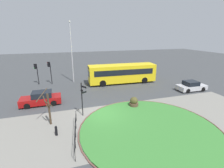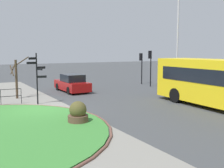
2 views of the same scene
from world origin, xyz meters
The scene contains 9 objects.
ground centered at (0.00, 0.00, 0.00)m, with size 120.00×120.00×0.00m, color #3D3F42.
sidewalk_paving centered at (0.00, -2.00, 0.01)m, with size 32.00×7.99×0.02m, color gray.
signpost_directional centered at (-1.94, 0.39, 2.00)m, with size 0.55×1.26×3.40m.
car_near_lane centered at (-6.11, 4.46, 0.70)m, with size 4.38×1.86×1.53m.
traffic_light_near centered at (-5.48, 12.54, 2.62)m, with size 0.49×0.30×3.57m.
traffic_light_far centered at (-7.47, 12.90, 2.43)m, with size 0.49×0.27×3.31m.
lamppost_tall centered at (-1.91, 12.69, 5.11)m, with size 0.32×0.32×9.63m.
planter_near_signpost centered at (3.71, 0.87, 0.49)m, with size 0.99×0.99×1.11m.
street_tree_bare centered at (-4.97, -0.37, 1.64)m, with size 1.37×1.39×3.12m.
Camera 2 is at (15.38, -4.01, 3.51)m, focal length 42.27 mm.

